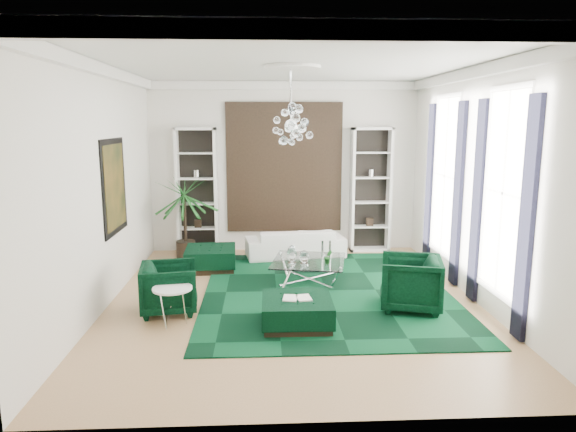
{
  "coord_description": "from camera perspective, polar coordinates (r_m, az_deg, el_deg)",
  "views": [
    {
      "loc": [
        -0.49,
        -8.09,
        2.93
      ],
      "look_at": [
        -0.06,
        0.5,
        1.34
      ],
      "focal_mm": 32.0,
      "sensor_mm": 36.0,
      "label": 1
    }
  ],
  "objects": [
    {
      "name": "floor",
      "position": [
        8.62,
        0.59,
        -9.45
      ],
      "size": [
        6.0,
        7.0,
        0.02
      ],
      "primitive_type": "cube",
      "color": "tan",
      "rests_on": "ground"
    },
    {
      "name": "ceiling",
      "position": [
        8.15,
        0.64,
        16.7
      ],
      "size": [
        6.0,
        7.0,
        0.02
      ],
      "primitive_type": "cube",
      "color": "white",
      "rests_on": "ground"
    },
    {
      "name": "wall_back",
      "position": [
        11.65,
        -0.43,
        5.42
      ],
      "size": [
        6.0,
        0.02,
        3.8
      ],
      "primitive_type": "cube",
      "color": "silver",
      "rests_on": "ground"
    },
    {
      "name": "wall_front",
      "position": [
        4.71,
        3.2,
        -2.11
      ],
      "size": [
        6.0,
        0.02,
        3.8
      ],
      "primitive_type": "cube",
      "color": "silver",
      "rests_on": "ground"
    },
    {
      "name": "wall_left",
      "position": [
        8.53,
        -20.04,
        2.93
      ],
      "size": [
        0.02,
        7.0,
        3.8
      ],
      "primitive_type": "cube",
      "color": "silver",
      "rests_on": "ground"
    },
    {
      "name": "wall_right",
      "position": [
        8.87,
        20.45,
        3.17
      ],
      "size": [
        0.02,
        7.0,
        3.8
      ],
      "primitive_type": "cube",
      "color": "silver",
      "rests_on": "ground"
    },
    {
      "name": "crown_molding",
      "position": [
        8.14,
        0.64,
        15.93
      ],
      "size": [
        6.0,
        7.0,
        0.18
      ],
      "primitive_type": null,
      "color": "white",
      "rests_on": "ceiling"
    },
    {
      "name": "ceiling_medallion",
      "position": [
        8.44,
        0.51,
        16.21
      ],
      "size": [
        0.9,
        0.9,
        0.05
      ],
      "primitive_type": "cylinder",
      "color": "white",
      "rests_on": "ceiling"
    },
    {
      "name": "tapestry",
      "position": [
        11.6,
        -0.42,
        5.4
      ],
      "size": [
        2.5,
        0.06,
        2.8
      ],
      "primitive_type": "cube",
      "color": "black",
      "rests_on": "wall_back"
    },
    {
      "name": "shelving_left",
      "position": [
        11.59,
        -10.08,
        2.74
      ],
      "size": [
        0.9,
        0.38,
        2.8
      ],
      "primitive_type": null,
      "color": "white",
      "rests_on": "floor"
    },
    {
      "name": "shelving_right",
      "position": [
        11.75,
        9.16,
        2.88
      ],
      "size": [
        0.9,
        0.38,
        2.8
      ],
      "primitive_type": null,
      "color": "white",
      "rests_on": "floor"
    },
    {
      "name": "painting",
      "position": [
        9.1,
        -18.68,
        3.13
      ],
      "size": [
        0.04,
        1.3,
        1.6
      ],
      "primitive_type": "cube",
      "color": "black",
      "rests_on": "wall_left"
    },
    {
      "name": "window_near",
      "position": [
        8.05,
        22.81,
        2.33
      ],
      "size": [
        0.03,
        1.1,
        2.9
      ],
      "primitive_type": "cube",
      "color": "white",
      "rests_on": "wall_right"
    },
    {
      "name": "curtain_near_a",
      "position": [
        7.39,
        25.02,
        -0.47
      ],
      "size": [
        0.07,
        0.3,
        3.25
      ],
      "primitive_type": "cube",
      "color": "black",
      "rests_on": "floor"
    },
    {
      "name": "curtain_near_b",
      "position": [
        8.77,
        20.32,
        1.45
      ],
      "size": [
        0.07,
        0.3,
        3.25
      ],
      "primitive_type": "cube",
      "color": "black",
      "rests_on": "floor"
    },
    {
      "name": "window_far",
      "position": [
        10.25,
        17.06,
        4.27
      ],
      "size": [
        0.03,
        1.1,
        2.9
      ],
      "primitive_type": "cube",
      "color": "white",
      "rests_on": "wall_right"
    },
    {
      "name": "curtain_far_a",
      "position": [
        9.54,
        18.36,
        2.25
      ],
      "size": [
        0.07,
        0.3,
        3.25
      ],
      "primitive_type": "cube",
      "color": "black",
      "rests_on": "floor"
    },
    {
      "name": "curtain_far_b",
      "position": [
        11.0,
        15.45,
        3.43
      ],
      "size": [
        0.07,
        0.3,
        3.25
      ],
      "primitive_type": "cube",
      "color": "black",
      "rests_on": "floor"
    },
    {
      "name": "rug",
      "position": [
        9.07,
        4.24,
        -8.3
      ],
      "size": [
        4.2,
        5.0,
        0.02
      ],
      "primitive_type": "cube",
      "color": "black",
      "rests_on": "floor"
    },
    {
      "name": "sofa",
      "position": [
        11.22,
        0.8,
        -3.01
      ],
      "size": [
        2.22,
        1.11,
        0.62
      ],
      "primitive_type": "imported",
      "rotation": [
        0.0,
        0.0,
        3.28
      ],
      "color": "white",
      "rests_on": "floor"
    },
    {
      "name": "armchair_left",
      "position": [
        8.23,
        -13.04,
        -7.78
      ],
      "size": [
        0.96,
        0.94,
        0.78
      ],
      "primitive_type": "imported",
      "rotation": [
        0.0,
        0.0,
        1.72
      ],
      "color": "black",
      "rests_on": "floor"
    },
    {
      "name": "armchair_right",
      "position": [
        8.36,
        13.46,
        -7.24
      ],
      "size": [
        1.12,
        1.1,
        0.85
      ],
      "primitive_type": "imported",
      "rotation": [
        0.0,
        0.0,
        -1.81
      ],
      "color": "black",
      "rests_on": "floor"
    },
    {
      "name": "coffee_table",
      "position": [
        9.43,
        2.31,
        -6.22
      ],
      "size": [
        1.49,
        1.49,
        0.44
      ],
      "primitive_type": null,
      "rotation": [
        0.0,
        0.0,
        -0.19
      ],
      "color": "white",
      "rests_on": "floor"
    },
    {
      "name": "ottoman_side",
      "position": [
        10.43,
        -8.58,
        -4.7
      ],
      "size": [
        1.02,
        1.02,
        0.43
      ],
      "primitive_type": "cube",
      "rotation": [
        0.0,
        0.0,
        0.05
      ],
      "color": "black",
      "rests_on": "floor"
    },
    {
      "name": "ottoman_front",
      "position": [
        7.58,
        1.0,
        -10.59
      ],
      "size": [
        1.02,
        1.02,
        0.4
      ],
      "primitive_type": "cube",
      "rotation": [
        0.0,
        0.0,
        -0.01
      ],
      "color": "black",
      "rests_on": "floor"
    },
    {
      "name": "book",
      "position": [
        7.51,
        1.0,
        -9.05
      ],
      "size": [
        0.42,
        0.28,
        0.03
      ],
      "primitive_type": "cube",
      "color": "white",
      "rests_on": "ottoman_front"
    },
    {
      "name": "side_table",
      "position": [
        7.75,
        -12.65,
        -9.8
      ],
      "size": [
        0.69,
        0.69,
        0.55
      ],
      "primitive_type": "cylinder",
      "rotation": [
        0.0,
        0.0,
        -0.24
      ],
      "color": "white",
      "rests_on": "floor"
    },
    {
      "name": "palm",
      "position": [
        11.2,
        -11.44,
        1.01
      ],
      "size": [
        1.86,
        1.86,
        2.25
      ],
      "primitive_type": null,
      "rotation": [
        0.0,
        0.0,
        0.42
      ],
      "color": "#19591E",
      "rests_on": "floor"
    },
    {
      "name": "chandelier",
      "position": [
        8.46,
        0.31,
        9.96
      ],
      "size": [
        1.06,
        1.06,
        0.75
      ],
      "primitive_type": null,
      "rotation": [
        0.0,
        0.0,
        -0.33
      ],
      "color": "white",
      "rests_on": "ceiling"
    },
    {
      "name": "table_plant",
      "position": [
        9.12,
        4.48,
        -4.57
      ],
      "size": [
        0.14,
        0.12,
        0.25
      ],
      "primitive_type": "imported",
      "rotation": [
        0.0,
        0.0,
        0.04
      ],
      "color": "#19591E",
      "rests_on": "coffee_table"
    }
  ]
}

